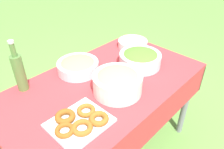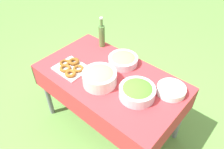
{
  "view_description": "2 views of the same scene",
  "coord_description": "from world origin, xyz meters",
  "px_view_note": "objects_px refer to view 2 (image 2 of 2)",
  "views": [
    {
      "loc": [
        -0.8,
        -0.83,
        1.57
      ],
      "look_at": [
        0.06,
        -0.01,
        0.76
      ],
      "focal_mm": 35.0,
      "sensor_mm": 36.0,
      "label": 1
    },
    {
      "loc": [
        0.99,
        -1.1,
        2.06
      ],
      "look_at": [
        0.07,
        -0.05,
        0.82
      ],
      "focal_mm": 35.0,
      "sensor_mm": 36.0,
      "label": 2
    }
  ],
  "objects_px": {
    "salad_bowl": "(137,91)",
    "donut_platter": "(71,68)",
    "olive_oil_bottle": "(102,35)",
    "bread_bowl": "(123,60)",
    "plate_stack": "(171,90)",
    "pasta_bowl": "(100,77)"
  },
  "relations": [
    {
      "from": "salad_bowl",
      "to": "bread_bowl",
      "type": "distance_m",
      "value": 0.45
    },
    {
      "from": "donut_platter",
      "to": "salad_bowl",
      "type": "bearing_deg",
      "value": 10.98
    },
    {
      "from": "salad_bowl",
      "to": "donut_platter",
      "type": "xyz_separation_m",
      "value": [
        -0.67,
        -0.13,
        -0.04
      ]
    },
    {
      "from": "salad_bowl",
      "to": "bread_bowl",
      "type": "height_order",
      "value": "salad_bowl"
    },
    {
      "from": "plate_stack",
      "to": "olive_oil_bottle",
      "type": "bearing_deg",
      "value": 171.73
    },
    {
      "from": "pasta_bowl",
      "to": "bread_bowl",
      "type": "relative_size",
      "value": 1.05
    },
    {
      "from": "salad_bowl",
      "to": "olive_oil_bottle",
      "type": "bearing_deg",
      "value": 153.9
    },
    {
      "from": "salad_bowl",
      "to": "olive_oil_bottle",
      "type": "distance_m",
      "value": 0.81
    },
    {
      "from": "salad_bowl",
      "to": "donut_platter",
      "type": "distance_m",
      "value": 0.69
    },
    {
      "from": "plate_stack",
      "to": "bread_bowl",
      "type": "relative_size",
      "value": 0.84
    },
    {
      "from": "salad_bowl",
      "to": "bread_bowl",
      "type": "relative_size",
      "value": 1.05
    },
    {
      "from": "salad_bowl",
      "to": "donut_platter",
      "type": "bearing_deg",
      "value": -169.02
    },
    {
      "from": "donut_platter",
      "to": "olive_oil_bottle",
      "type": "xyz_separation_m",
      "value": [
        -0.05,
        0.49,
        0.11
      ]
    },
    {
      "from": "pasta_bowl",
      "to": "plate_stack",
      "type": "distance_m",
      "value": 0.62
    },
    {
      "from": "donut_platter",
      "to": "bread_bowl",
      "type": "bearing_deg",
      "value": 51.6
    },
    {
      "from": "plate_stack",
      "to": "olive_oil_bottle",
      "type": "distance_m",
      "value": 0.93
    },
    {
      "from": "plate_stack",
      "to": "olive_oil_bottle",
      "type": "height_order",
      "value": "olive_oil_bottle"
    },
    {
      "from": "salad_bowl",
      "to": "olive_oil_bottle",
      "type": "xyz_separation_m",
      "value": [
        -0.72,
        0.35,
        0.07
      ]
    },
    {
      "from": "donut_platter",
      "to": "plate_stack",
      "type": "bearing_deg",
      "value": 22.19
    },
    {
      "from": "salad_bowl",
      "to": "olive_oil_bottle",
      "type": "relative_size",
      "value": 0.91
    },
    {
      "from": "bread_bowl",
      "to": "donut_platter",
      "type": "bearing_deg",
      "value": -128.4
    },
    {
      "from": "pasta_bowl",
      "to": "bread_bowl",
      "type": "height_order",
      "value": "pasta_bowl"
    }
  ]
}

